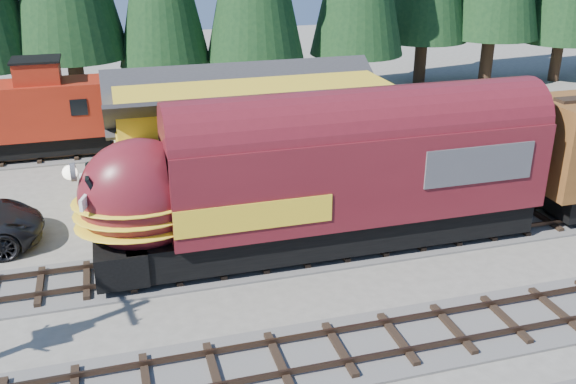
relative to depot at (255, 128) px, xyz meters
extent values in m
plane|color=#6B665B|center=(0.00, -10.50, -2.96)|extent=(120.00, 120.00, 0.00)
cube|color=#4C4947|center=(10.00, -6.50, -2.92)|extent=(68.00, 3.20, 0.08)
cube|color=#38281E|center=(10.00, -7.22, -2.71)|extent=(68.00, 0.08, 0.16)
cube|color=#38281E|center=(10.00, -5.78, -2.71)|extent=(68.00, 0.08, 0.16)
cube|color=#4C4947|center=(-10.00, 7.50, -2.92)|extent=(32.00, 3.20, 0.08)
cube|color=#38281E|center=(-10.00, 6.78, -2.71)|extent=(32.00, 0.08, 0.16)
cube|color=#38281E|center=(-10.00, 8.22, -2.71)|extent=(32.00, 0.08, 0.16)
cube|color=gold|center=(0.00, 0.00, -1.26)|extent=(12.00, 6.00, 3.40)
cube|color=gold|center=(0.00, 0.00, 1.16)|extent=(11.88, 3.30, 1.44)
cube|color=white|center=(-6.04, -1.00, -0.76)|extent=(0.06, 2.40, 0.60)
cube|color=black|center=(1.42, -6.50, -2.05)|extent=(15.09, 2.70, 1.16)
cube|color=maroon|center=(2.27, -6.50, 0.12)|extent=(13.77, 3.18, 3.18)
ellipsoid|color=maroon|center=(-5.46, -6.50, 0.01)|extent=(4.02, 3.11, 3.92)
cube|color=#38383A|center=(6.19, -6.50, 0.49)|extent=(4.24, 3.24, 1.38)
sphere|color=white|center=(-7.56, -6.50, 1.07)|extent=(0.47, 0.47, 0.47)
cube|color=black|center=(-10.28, 7.50, -2.18)|extent=(8.17, 2.11, 0.91)
cube|color=maroon|center=(-10.28, 7.50, -0.36)|extent=(9.08, 2.63, 2.72)
cube|color=maroon|center=(-9.37, 7.50, 1.54)|extent=(2.18, 2.00, 1.09)
camera|label=1|loc=(-6.21, -26.56, 8.28)|focal=40.00mm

